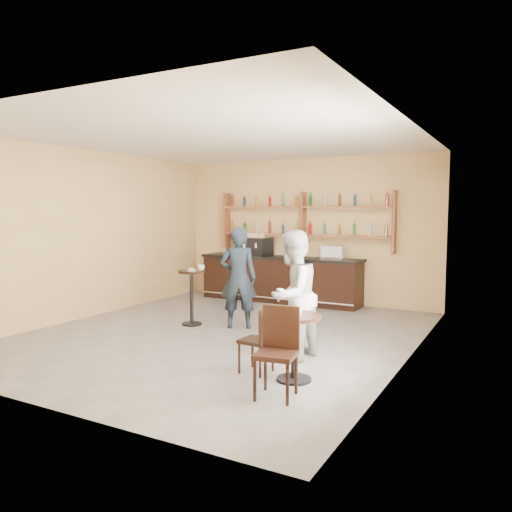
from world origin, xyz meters
The scene contains 23 objects.
floor centered at (0.00, 0.00, 0.00)m, with size 7.00×7.00×0.00m, color slate.
ceiling centered at (0.00, 0.00, 3.20)m, with size 7.00×7.00×0.00m, color white.
wall_back centered at (0.00, 3.50, 1.60)m, with size 7.00×7.00×0.00m, color #E1BB80.
wall_front centered at (0.00, -3.50, 1.60)m, with size 7.00×7.00×0.00m, color #E1BB80.
wall_left centered at (-3.00, 0.00, 1.60)m, with size 7.00×7.00×0.00m, color #E1BB80.
wall_right centered at (3.00, 0.00, 1.60)m, with size 7.00×7.00×0.00m, color #E1BB80.
window_pane centered at (2.99, -1.20, 1.70)m, with size 2.00×2.00×0.00m, color white.
window_frame centered at (2.99, -1.20, 1.70)m, with size 0.04×1.70×2.10m, color black, non-canonical shape.
shelf_unit centered at (0.00, 3.37, 1.81)m, with size 4.00×0.26×1.40m, color brown, non-canonical shape.
liquor_bottles centered at (0.00, 3.37, 1.98)m, with size 3.68×0.10×1.00m, color #8C5919, non-canonical shape.
bar_counter centered at (-0.46, 3.15, 0.51)m, with size 3.76×0.73×1.02m, color black, non-canonical shape.
espresso_machine centered at (-1.10, 3.15, 1.27)m, with size 0.72×0.46×0.52m, color black, non-canonical shape.
pastry_case centered at (0.80, 3.15, 1.16)m, with size 0.48×0.39×0.29m, color silver, non-canonical shape.
pedestal_table centered at (-0.86, 0.33, 0.49)m, with size 0.48×0.48×0.98m, color black, non-canonical shape.
napkin centered at (-0.86, 0.33, 0.98)m, with size 0.16×0.16×0.00m, color white.
donut centered at (-0.85, 0.32, 1.00)m, with size 0.11×0.11×0.04m, color #D2834D.
cup_pedestal centered at (-0.72, 0.43, 1.03)m, with size 0.13×0.13×0.10m, color white.
man_main centered at (0.00, 0.53, 0.88)m, with size 0.64×0.42×1.76m, color black.
cafe_table centered at (1.97, -1.49, 0.40)m, with size 0.64×0.64×0.81m, color black, non-canonical shape.
cup_cafe centered at (2.02, -1.49, 0.86)m, with size 0.11×0.11×0.10m, color white.
chair_west centered at (1.42, -1.44, 0.42)m, with size 0.36×0.36×0.84m, color black, non-canonical shape.
chair_south centered at (2.02, -2.09, 0.49)m, with size 0.43×0.43×0.99m, color black, non-canonical shape.
patron_second centered at (1.59, -0.70, 0.89)m, with size 0.87×0.68×1.78m, color #A6A7AC.
Camera 1 is at (4.37, -6.87, 2.06)m, focal length 35.00 mm.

